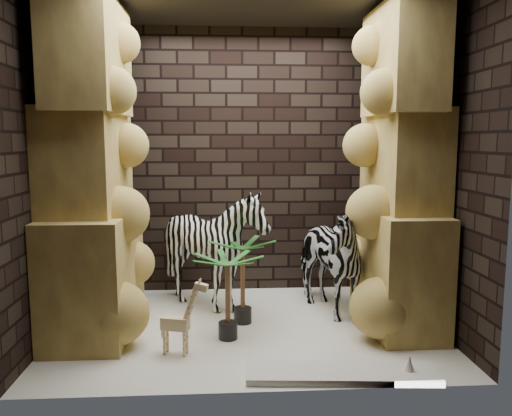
{
  "coord_description": "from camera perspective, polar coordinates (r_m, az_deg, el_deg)",
  "views": [
    {
      "loc": [
        -0.21,
        -4.6,
        1.75
      ],
      "look_at": [
        0.09,
        0.15,
        1.11
      ],
      "focal_mm": 35.7,
      "sensor_mm": 36.0,
      "label": 1
    }
  ],
  "objects": [
    {
      "name": "giraffe_toy",
      "position": [
        4.29,
        -9.05,
        -11.75
      ],
      "size": [
        0.36,
        0.2,
        0.67
      ],
      "primitive_type": null,
      "rotation": [
        0.0,
        0.0,
        -0.28
      ],
      "color": "#FDDFA4",
      "rests_on": "floor"
    },
    {
      "name": "palm_back",
      "position": [
        4.54,
        -3.19,
        -9.87
      ],
      "size": [
        0.36,
        0.36,
        0.77
      ],
      "primitive_type": null,
      "color": "#236A2C",
      "rests_on": "floor"
    },
    {
      "name": "zebra_right",
      "position": [
        5.17,
        7.5,
        -4.71
      ],
      "size": [
        0.92,
        1.23,
        1.3
      ],
      "primitive_type": "imported",
      "rotation": [
        0.0,
        0.0,
        0.33
      ],
      "color": "white",
      "rests_on": "floor"
    },
    {
      "name": "zebra_left",
      "position": [
        5.28,
        -4.72,
        -5.25
      ],
      "size": [
        1.1,
        1.33,
        1.15
      ],
      "primitive_type": "imported",
      "rotation": [
        0.0,
        0.0,
        0.06
      ],
      "color": "white",
      "rests_on": "floor"
    },
    {
      "name": "rock_pillar_left",
      "position": [
        4.76,
        -18.11,
        4.23
      ],
      "size": [
        0.68,
        1.3,
        3.0
      ],
      "primitive_type": null,
      "color": "#D3C05E",
      "rests_on": "floor"
    },
    {
      "name": "wall_back",
      "position": [
        5.86,
        -1.53,
        5.18
      ],
      "size": [
        3.5,
        0.0,
        3.5
      ],
      "primitive_type": "plane",
      "rotation": [
        1.57,
        0.0,
        0.0
      ],
      "color": "black",
      "rests_on": "ground"
    },
    {
      "name": "palm_front",
      "position": [
        4.91,
        -1.5,
        -8.17
      ],
      "size": [
        0.36,
        0.36,
        0.83
      ],
      "primitive_type": null,
      "color": "#236A2C",
      "rests_on": "floor"
    },
    {
      "name": "floor",
      "position": [
        4.93,
        -0.93,
        -13.19
      ],
      "size": [
        3.5,
        3.5,
        0.0
      ],
      "primitive_type": "plane",
      "color": "silver",
      "rests_on": "ground"
    },
    {
      "name": "wall_front",
      "position": [
        3.36,
        0.0,
        3.35
      ],
      "size": [
        3.5,
        0.0,
        3.5
      ],
      "primitive_type": "plane",
      "rotation": [
        -1.57,
        0.0,
        0.0
      ],
      "color": "black",
      "rests_on": "ground"
    },
    {
      "name": "rock_pillar_right",
      "position": [
        4.89,
        15.97,
        4.39
      ],
      "size": [
        0.58,
        1.25,
        3.0
      ],
      "primitive_type": null,
      "color": "#D3C05E",
      "rests_on": "floor"
    },
    {
      "name": "wall_left",
      "position": [
        4.86,
        -22.12,
        4.11
      ],
      "size": [
        0.0,
        3.0,
        3.0
      ],
      "primitive_type": "plane",
      "rotation": [
        1.57,
        0.0,
        1.57
      ],
      "color": "black",
      "rests_on": "ground"
    },
    {
      "name": "wall_right",
      "position": [
        5.0,
        19.54,
        4.32
      ],
      "size": [
        0.0,
        3.0,
        3.0
      ],
      "primitive_type": "plane",
      "rotation": [
        1.57,
        0.0,
        -1.57
      ],
      "color": "black",
      "rests_on": "ground"
    },
    {
      "name": "surfboard",
      "position": [
        4.04,
        9.6,
        -17.78
      ],
      "size": [
        1.44,
        0.45,
        0.05
      ],
      "primitive_type": "cube",
      "rotation": [
        0.0,
        0.0,
        -0.08
      ],
      "color": "white",
      "rests_on": "floor"
    }
  ]
}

